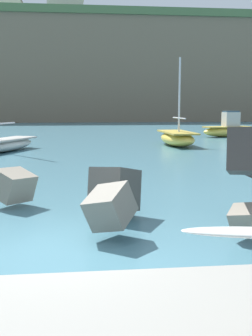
{
  "coord_description": "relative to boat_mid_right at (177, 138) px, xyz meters",
  "views": [
    {
      "loc": [
        0.25,
        -7.65,
        2.61
      ],
      "look_at": [
        1.18,
        0.5,
        1.4
      ],
      "focal_mm": 45.33,
      "sensor_mm": 36.0,
      "label": 1
    }
  ],
  "objects": [
    {
      "name": "boat_far_left",
      "position": [
        6.1,
        7.39,
        0.16
      ],
      "size": [
        4.49,
        2.2,
        2.19
      ],
      "color": "#EAC64C",
      "rests_on": "ground"
    },
    {
      "name": "boat_far_right",
      "position": [
        -10.74,
        -2.42,
        -0.07
      ],
      "size": [
        3.73,
        5.87,
        8.02
      ],
      "color": "beige",
      "rests_on": "ground"
    },
    {
      "name": "station_building_central",
      "position": [
        -8.26,
        50.96,
        19.2
      ],
      "size": [
        6.35,
        7.33,
        3.94
      ],
      "color": "#B2ADA3",
      "rests_on": "headland_bluff"
    },
    {
      "name": "station_building_west",
      "position": [
        -19.24,
        61.02,
        19.93
      ],
      "size": [
        4.45,
        4.52,
        5.41
      ],
      "color": "beige",
      "rests_on": "headland_bluff"
    },
    {
      "name": "ground_plane",
      "position": [
        -6.71,
        -19.57,
        -0.52
      ],
      "size": [
        400.0,
        400.0,
        0.0
      ],
      "primitive_type": "plane",
      "color": "#42707F"
    },
    {
      "name": "boat_mid_right",
      "position": [
        0.0,
        0.0,
        0.0
      ],
      "size": [
        2.0,
        4.99,
        5.64
      ],
      "color": "#EAC64C",
      "rests_on": "ground"
    },
    {
      "name": "breakwater_jetty",
      "position": [
        -3.35,
        -18.87,
        0.59
      ],
      "size": [
        30.28,
        6.26,
        2.49
      ],
      "color": "#4C4944",
      "rests_on": "ground"
    },
    {
      "name": "headland_bluff",
      "position": [
        3.17,
        56.05,
        8.37
      ],
      "size": [
        78.4,
        32.32,
        17.73
      ],
      "color": "#756651",
      "rests_on": "ground"
    }
  ]
}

